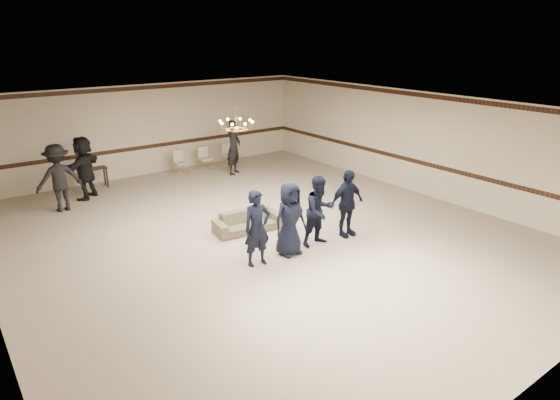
{
  "coord_description": "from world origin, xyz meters",
  "views": [
    {
      "loc": [
        -6.33,
        -9.4,
        4.9
      ],
      "look_at": [
        0.27,
        -0.5,
        1.0
      ],
      "focal_mm": 30.71,
      "sensor_mm": 36.0,
      "label": 1
    }
  ],
  "objects_px": {
    "boy_a": "(257,228)",
    "banquet_chair_mid": "(205,159)",
    "banquet_chair_left": "(181,163)",
    "boy_c": "(320,211)",
    "chandelier": "(236,117)",
    "adult_right": "(234,147)",
    "settee": "(248,221)",
    "boy_b": "(290,219)",
    "boy_d": "(347,203)",
    "adult_left": "(59,178)",
    "banquet_chair_right": "(228,155)",
    "adult_mid": "(84,168)",
    "console_table": "(95,178)"
  },
  "relations": [
    {
      "from": "boy_a",
      "to": "banquet_chair_mid",
      "type": "distance_m",
      "value": 8.08
    },
    {
      "from": "adult_left",
      "to": "adult_right",
      "type": "distance_m",
      "value": 6.01
    },
    {
      "from": "boy_c",
      "to": "settee",
      "type": "xyz_separation_m",
      "value": [
        -0.92,
        1.73,
        -0.6
      ]
    },
    {
      "from": "boy_d",
      "to": "adult_right",
      "type": "distance_m",
      "value": 6.55
    },
    {
      "from": "adult_right",
      "to": "banquet_chair_right",
      "type": "relative_size",
      "value": 2.26
    },
    {
      "from": "boy_d",
      "to": "adult_mid",
      "type": "relative_size",
      "value": 0.88
    },
    {
      "from": "settee",
      "to": "boy_b",
      "type": "bearing_deg",
      "value": -82.51
    },
    {
      "from": "boy_d",
      "to": "banquet_chair_left",
      "type": "xyz_separation_m",
      "value": [
        -0.93,
        7.57,
        -0.43
      ]
    },
    {
      "from": "boy_b",
      "to": "banquet_chair_left",
      "type": "bearing_deg",
      "value": 83.16
    },
    {
      "from": "boy_c",
      "to": "banquet_chair_mid",
      "type": "xyz_separation_m",
      "value": [
        0.97,
        7.57,
        -0.43
      ]
    },
    {
      "from": "settee",
      "to": "banquet_chair_left",
      "type": "height_order",
      "value": "banquet_chair_left"
    },
    {
      "from": "settee",
      "to": "banquet_chair_mid",
      "type": "xyz_separation_m",
      "value": [
        1.88,
        5.84,
        0.17
      ]
    },
    {
      "from": "boy_c",
      "to": "banquet_chair_left",
      "type": "height_order",
      "value": "boy_c"
    },
    {
      "from": "boy_b",
      "to": "banquet_chair_mid",
      "type": "bearing_deg",
      "value": 75.85
    },
    {
      "from": "chandelier",
      "to": "boy_a",
      "type": "relative_size",
      "value": 0.54
    },
    {
      "from": "adult_right",
      "to": "boy_b",
      "type": "bearing_deg",
      "value": -146.01
    },
    {
      "from": "chandelier",
      "to": "adult_right",
      "type": "height_order",
      "value": "chandelier"
    },
    {
      "from": "adult_left",
      "to": "banquet_chair_right",
      "type": "distance_m",
      "value": 6.56
    },
    {
      "from": "boy_d",
      "to": "adult_right",
      "type": "xyz_separation_m",
      "value": [
        0.68,
        6.51,
        0.11
      ]
    },
    {
      "from": "banquet_chair_left",
      "to": "banquet_chair_right",
      "type": "bearing_deg",
      "value": 0.5
    },
    {
      "from": "boy_d",
      "to": "banquet_chair_right",
      "type": "height_order",
      "value": "boy_d"
    },
    {
      "from": "boy_d",
      "to": "banquet_chair_mid",
      "type": "height_order",
      "value": "boy_d"
    },
    {
      "from": "chandelier",
      "to": "boy_d",
      "type": "distance_m",
      "value": 3.55
    },
    {
      "from": "settee",
      "to": "adult_right",
      "type": "height_order",
      "value": "adult_right"
    },
    {
      "from": "boy_a",
      "to": "boy_c",
      "type": "distance_m",
      "value": 1.8
    },
    {
      "from": "boy_b",
      "to": "banquet_chair_mid",
      "type": "distance_m",
      "value": 7.81
    },
    {
      "from": "adult_right",
      "to": "banquet_chair_left",
      "type": "bearing_deg",
      "value": 111.39
    },
    {
      "from": "chandelier",
      "to": "adult_right",
      "type": "xyz_separation_m",
      "value": [
        2.38,
        4.14,
        -1.9
      ]
    },
    {
      "from": "boy_a",
      "to": "banquet_chair_right",
      "type": "distance_m",
      "value": 8.47
    },
    {
      "from": "boy_c",
      "to": "banquet_chair_left",
      "type": "bearing_deg",
      "value": 90.88
    },
    {
      "from": "settee",
      "to": "banquet_chair_left",
      "type": "bearing_deg",
      "value": 88.34
    },
    {
      "from": "boy_c",
      "to": "boy_d",
      "type": "relative_size",
      "value": 1.0
    },
    {
      "from": "boy_d",
      "to": "boy_a",
      "type": "bearing_deg",
      "value": -177.86
    },
    {
      "from": "chandelier",
      "to": "boy_b",
      "type": "bearing_deg",
      "value": -92.36
    },
    {
      "from": "settee",
      "to": "boy_c",
      "type": "bearing_deg",
      "value": -55.21
    },
    {
      "from": "boy_b",
      "to": "chandelier",
      "type": "bearing_deg",
      "value": 87.32
    },
    {
      "from": "boy_a",
      "to": "banquet_chair_mid",
      "type": "relative_size",
      "value": 2.0
    },
    {
      "from": "adult_left",
      "to": "banquet_chair_mid",
      "type": "height_order",
      "value": "adult_left"
    },
    {
      "from": "boy_c",
      "to": "adult_left",
      "type": "relative_size",
      "value": 0.88
    },
    {
      "from": "chandelier",
      "to": "adult_left",
      "type": "relative_size",
      "value": 0.48
    },
    {
      "from": "boy_b",
      "to": "boy_c",
      "type": "bearing_deg",
      "value": -0.32
    },
    {
      "from": "banquet_chair_left",
      "to": "boy_c",
      "type": "bearing_deg",
      "value": -89.23
    },
    {
      "from": "banquet_chair_mid",
      "to": "boy_c",
      "type": "bearing_deg",
      "value": -95.86
    },
    {
      "from": "boy_a",
      "to": "boy_c",
      "type": "bearing_deg",
      "value": 5.81
    },
    {
      "from": "boy_b",
      "to": "adult_left",
      "type": "bearing_deg",
      "value": 119.25
    },
    {
      "from": "boy_c",
      "to": "adult_left",
      "type": "bearing_deg",
      "value": 126.08
    },
    {
      "from": "settee",
      "to": "banquet_chair_mid",
      "type": "height_order",
      "value": "banquet_chair_mid"
    },
    {
      "from": "adult_mid",
      "to": "settee",
      "type": "bearing_deg",
      "value": 75.57
    },
    {
      "from": "console_table",
      "to": "banquet_chair_left",
      "type": "bearing_deg",
      "value": -4.42
    },
    {
      "from": "boy_c",
      "to": "banquet_chair_mid",
      "type": "relative_size",
      "value": 2.0
    }
  ]
}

